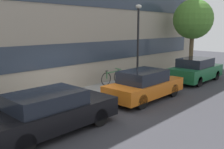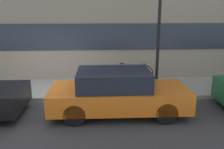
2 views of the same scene
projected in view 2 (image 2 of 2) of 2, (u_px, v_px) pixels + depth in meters
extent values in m
plane|color=#333338|center=(40.00, 102.00, 8.56)|extent=(56.00, 56.00, 0.00)
cube|color=gray|center=(47.00, 89.00, 9.70)|extent=(28.00, 2.40, 0.15)
cube|color=#2D3847|center=(50.00, 37.00, 10.34)|extent=(25.76, 0.04, 1.10)
cylinder|color=black|center=(6.00, 97.00, 8.17)|extent=(0.61, 0.18, 0.61)
cube|color=#D16619|center=(119.00, 97.00, 7.53)|extent=(4.11, 1.66, 0.60)
cube|color=black|center=(114.00, 79.00, 7.37)|extent=(2.13, 1.47, 0.53)
cylinder|color=black|center=(155.00, 95.00, 8.36)|extent=(0.62, 0.18, 0.62)
cylinder|color=black|center=(166.00, 113.00, 6.93)|extent=(0.62, 0.18, 0.62)
cylinder|color=black|center=(79.00, 96.00, 8.24)|extent=(0.62, 0.18, 0.62)
cylinder|color=black|center=(75.00, 115.00, 6.81)|extent=(0.62, 0.18, 0.62)
torus|color=black|center=(144.00, 74.00, 10.26)|extent=(0.72, 0.04, 0.72)
torus|color=black|center=(120.00, 74.00, 10.22)|extent=(0.72, 0.04, 0.72)
cylinder|color=#33723F|center=(133.00, 66.00, 10.16)|extent=(0.94, 0.06, 0.06)
cylinder|color=#33723F|center=(122.00, 69.00, 10.17)|extent=(0.06, 0.06, 0.41)
cylinder|color=#33723F|center=(144.00, 69.00, 10.21)|extent=(0.06, 0.06, 0.41)
ellipsoid|color=black|center=(122.00, 63.00, 10.11)|extent=(0.20, 0.08, 0.05)
cylinder|color=#33723F|center=(144.00, 63.00, 10.14)|extent=(0.05, 0.44, 0.05)
cylinder|color=black|center=(158.00, 36.00, 8.69)|extent=(0.11, 0.11, 4.09)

